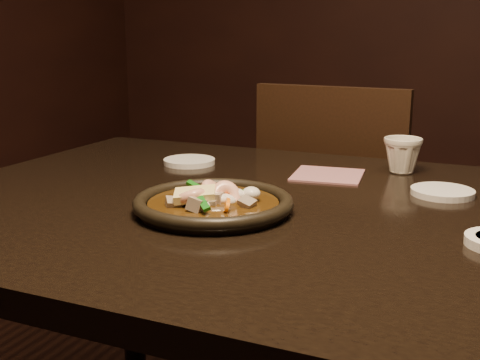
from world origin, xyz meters
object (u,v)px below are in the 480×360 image
at_px(chair, 340,227).
at_px(plate, 213,204).
at_px(tea_cup, 402,154).
at_px(table, 370,260).

height_order(chair, plate, chair).
xyz_separation_m(chair, tea_cup, (0.22, -0.37, 0.30)).
height_order(plate, tea_cup, tea_cup).
relative_size(plate, tea_cup, 3.31).
bearing_deg(table, tea_cup, 91.20).
distance_m(chair, plate, 0.83).
xyz_separation_m(table, plate, (-0.24, -0.09, 0.09)).
xyz_separation_m(chair, plate, (-0.02, -0.78, 0.27)).
xyz_separation_m(table, tea_cup, (-0.01, 0.32, 0.12)).
relative_size(table, tea_cup, 20.35).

